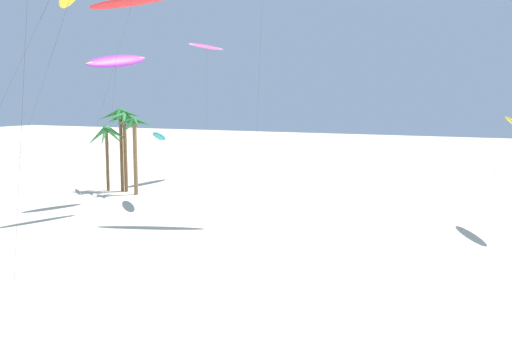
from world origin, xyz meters
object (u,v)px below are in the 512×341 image
at_px(palm_tree_0, 107,138).
at_px(flying_kite_7, 132,1).
at_px(palm_tree_1, 121,124).
at_px(flying_kite_5, 159,136).
at_px(palm_tree_2, 124,127).
at_px(palm_tree_3, 135,132).
at_px(flying_kite_2, 117,61).
at_px(flying_kite_4, 207,47).

relative_size(palm_tree_0, flying_kite_7, 0.37).
bearing_deg(palm_tree_1, flying_kite_5, -30.41).
relative_size(palm_tree_2, palm_tree_3, 1.06).
distance_m(palm_tree_0, palm_tree_2, 2.49).
bearing_deg(flying_kite_5, flying_kite_7, -75.27).
bearing_deg(palm_tree_2, palm_tree_1, 167.24).
bearing_deg(flying_kite_2, palm_tree_2, 124.48).
bearing_deg(palm_tree_2, flying_kite_7, -47.74).
xyz_separation_m(flying_kite_4, flying_kite_5, (3.47, -14.95, -9.39)).
bearing_deg(flying_kite_7, palm_tree_0, 139.11).
relative_size(palm_tree_2, flying_kite_4, 0.52).
xyz_separation_m(flying_kite_5, flying_kite_7, (1.37, -5.22, 11.24)).
xyz_separation_m(palm_tree_0, flying_kite_4, (6.26, 10.56, 10.15)).
bearing_deg(palm_tree_1, palm_tree_0, -166.28).
height_order(palm_tree_1, palm_tree_3, palm_tree_1).
relative_size(palm_tree_0, flying_kite_4, 0.44).
bearing_deg(palm_tree_0, palm_tree_2, 7.13).
distance_m(palm_tree_2, palm_tree_3, 2.45).
xyz_separation_m(palm_tree_0, flying_kite_2, (6.53, -6.14, 7.59)).
distance_m(palm_tree_2, flying_kite_2, 10.02).
xyz_separation_m(palm_tree_1, flying_kite_2, (4.94, -6.53, 6.05)).
bearing_deg(palm_tree_1, flying_kite_4, 65.34).
bearing_deg(flying_kite_7, palm_tree_1, 133.57).
xyz_separation_m(palm_tree_0, flying_kite_5, (9.73, -4.39, 0.76)).
height_order(flying_kite_2, flying_kite_7, flying_kite_7).
xyz_separation_m(palm_tree_1, flying_kite_4, (4.67, 10.17, 8.61)).
distance_m(flying_kite_2, flying_kite_4, 16.90).
bearing_deg(flying_kite_7, flying_kite_2, 142.80).
relative_size(palm_tree_0, palm_tree_3, 0.89).
bearing_deg(flying_kite_5, palm_tree_1, 149.59).
distance_m(palm_tree_1, palm_tree_2, 0.62).
distance_m(flying_kite_2, flying_kite_7, 7.24).
height_order(palm_tree_0, flying_kite_4, flying_kite_4).
relative_size(flying_kite_4, flying_kite_5, 2.28).
height_order(palm_tree_2, flying_kite_4, flying_kite_4).
distance_m(palm_tree_2, flying_kite_4, 14.21).
xyz_separation_m(palm_tree_3, flying_kite_4, (1.97, 11.35, 9.30)).
bearing_deg(palm_tree_1, palm_tree_2, -12.76).
bearing_deg(palm_tree_3, flying_kite_7, -52.33).
height_order(palm_tree_0, palm_tree_1, palm_tree_1).
height_order(palm_tree_2, flying_kite_7, flying_kite_7).
relative_size(flying_kite_4, flying_kite_7, 0.85).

